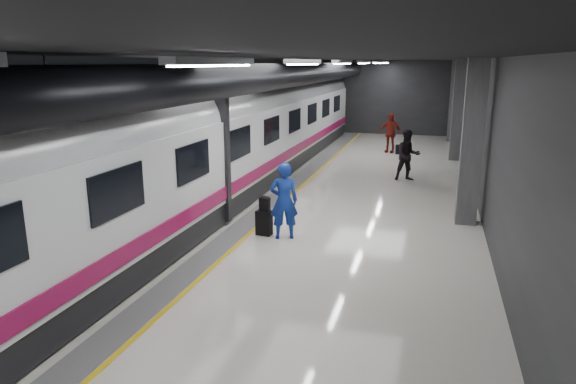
% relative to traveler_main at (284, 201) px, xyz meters
% --- Properties ---
extents(ground, '(40.00, 40.00, 0.00)m').
position_rel_traveler_main_xyz_m(ground, '(-0.01, 0.66, -0.99)').
color(ground, beige).
rests_on(ground, ground).
extents(platform_hall, '(10.02, 40.02, 4.51)m').
position_rel_traveler_main_xyz_m(platform_hall, '(-0.30, 1.62, 2.55)').
color(platform_hall, black).
rests_on(platform_hall, ground).
extents(train, '(3.05, 38.00, 4.05)m').
position_rel_traveler_main_xyz_m(train, '(-3.26, 0.66, 1.08)').
color(train, black).
rests_on(train, ground).
extents(traveler_main, '(0.85, 0.71, 1.97)m').
position_rel_traveler_main_xyz_m(traveler_main, '(0.00, 0.00, 0.00)').
color(traveler_main, '#162CAA').
rests_on(traveler_main, ground).
extents(suitcase_main, '(0.42, 0.29, 0.65)m').
position_rel_traveler_main_xyz_m(suitcase_main, '(-0.57, 0.10, -0.66)').
color(suitcase_main, black).
rests_on(suitcase_main, ground).
extents(shoulder_bag, '(0.28, 0.17, 0.35)m').
position_rel_traveler_main_xyz_m(shoulder_bag, '(-0.54, 0.09, -0.16)').
color(shoulder_bag, black).
rests_on(shoulder_bag, suitcase_main).
extents(traveler_far_a, '(1.12, 0.99, 1.93)m').
position_rel_traveler_main_xyz_m(traveler_far_a, '(2.64, 7.65, -0.02)').
color(traveler_far_a, black).
rests_on(traveler_far_a, ground).
extents(traveler_far_b, '(1.23, 0.72, 1.96)m').
position_rel_traveler_main_xyz_m(traveler_far_b, '(1.45, 13.83, -0.01)').
color(traveler_far_b, maroon).
rests_on(traveler_far_b, ground).
extents(suitcase_far, '(0.31, 0.20, 0.46)m').
position_rel_traveler_main_xyz_m(suitcase_far, '(1.94, 13.44, -0.75)').
color(suitcase_far, black).
rests_on(suitcase_far, ground).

